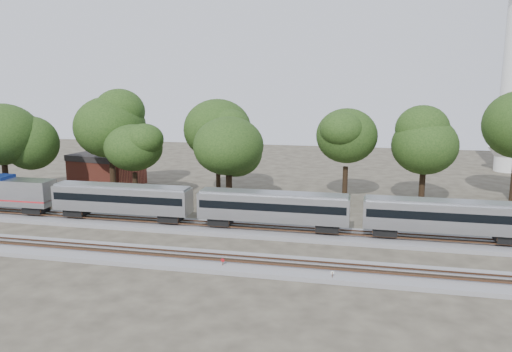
% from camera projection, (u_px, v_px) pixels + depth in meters
% --- Properties ---
extents(ground, '(160.00, 160.00, 0.00)m').
position_uv_depth(ground, '(231.00, 249.00, 48.84)').
color(ground, '#383328').
rests_on(ground, ground).
extents(track_far, '(160.00, 5.00, 0.73)m').
position_uv_depth(track_far, '(245.00, 230.00, 54.56)').
color(track_far, slate).
rests_on(track_far, ground).
extents(track_near, '(160.00, 5.00, 0.73)m').
position_uv_depth(track_near, '(219.00, 262.00, 44.97)').
color(track_near, slate).
rests_on(track_near, ground).
extents(train, '(119.73, 2.91, 4.29)m').
position_uv_depth(train, '(447.00, 216.00, 49.68)').
color(train, '#B5B7BC').
rests_on(train, ground).
extents(switch_stand_red, '(0.32, 0.08, 1.01)m').
position_uv_depth(switch_stand_red, '(223.00, 263.00, 43.55)').
color(switch_stand_red, '#512D19').
rests_on(switch_stand_red, ground).
extents(switch_stand_white, '(0.29, 0.15, 0.96)m').
position_uv_depth(switch_stand_white, '(332.00, 275.00, 40.88)').
color(switch_stand_white, '#512D19').
rests_on(switch_stand_white, ground).
extents(switch_lever, '(0.50, 0.31, 0.30)m').
position_uv_depth(switch_lever, '(266.00, 272.00, 42.64)').
color(switch_lever, '#512D19').
rests_on(switch_lever, ground).
extents(brick_building, '(11.36, 8.92, 4.92)m').
position_uv_depth(brick_building, '(107.00, 169.00, 78.76)').
color(brick_building, brown).
rests_on(brick_building, ground).
extents(tree_0, '(9.26, 9.26, 13.06)m').
position_uv_depth(tree_0, '(2.00, 134.00, 67.32)').
color(tree_0, black).
rests_on(tree_0, ground).
extents(tree_1, '(9.85, 9.85, 13.89)m').
position_uv_depth(tree_1, '(110.00, 127.00, 71.37)').
color(tree_1, black).
rests_on(tree_1, ground).
extents(tree_2, '(7.56, 7.56, 10.65)m').
position_uv_depth(tree_2, '(134.00, 148.00, 66.62)').
color(tree_2, black).
rests_on(tree_2, ground).
extents(tree_3, '(9.77, 9.77, 13.78)m').
position_uv_depth(tree_3, '(218.00, 129.00, 69.14)').
color(tree_3, black).
rests_on(tree_3, ground).
extents(tree_4, '(8.31, 8.31, 11.72)m').
position_uv_depth(tree_4, '(229.00, 146.00, 62.72)').
color(tree_4, black).
rests_on(tree_4, ground).
extents(tree_5, '(9.17, 9.17, 12.93)m').
position_uv_depth(tree_5, '(347.00, 136.00, 66.27)').
color(tree_5, black).
rests_on(tree_5, ground).
extents(tree_6, '(8.24, 8.24, 11.61)m').
position_uv_depth(tree_6, '(425.00, 145.00, 63.80)').
color(tree_6, black).
rests_on(tree_6, ground).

